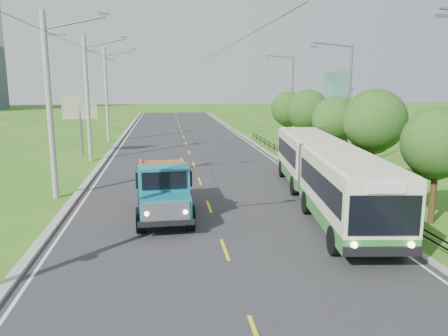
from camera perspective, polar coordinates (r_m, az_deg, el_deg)
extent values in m
plane|color=#2E6818|center=(17.06, 0.11, -10.66)|extent=(240.00, 240.00, 0.00)
cube|color=#28282B|center=(36.32, -4.20, 1.03)|extent=(14.00, 120.00, 0.02)
cube|color=#9E9E99|center=(36.59, -15.52, 0.83)|extent=(0.40, 120.00, 0.15)
cube|color=#9E9E99|center=(37.42, 6.80, 1.34)|extent=(0.30, 120.00, 0.10)
cube|color=silver|center=(36.53, -14.66, 0.77)|extent=(0.12, 120.00, 0.00)
cube|color=silver|center=(37.30, 6.05, 1.28)|extent=(0.12, 120.00, 0.00)
cube|color=yellow|center=(17.05, 0.11, -10.59)|extent=(0.12, 2.20, 0.00)
cube|color=black|center=(31.96, 10.96, 0.01)|extent=(0.04, 40.00, 0.60)
cylinder|color=gray|center=(25.49, -21.84, 7.32)|extent=(0.32, 0.32, 10.00)
cube|color=slate|center=(25.46, -21.34, 15.94)|extent=(1.20, 0.10, 0.10)
cube|color=slate|center=(25.15, -15.43, 18.88)|extent=(0.50, 0.18, 0.12)
cylinder|color=gray|center=(37.23, -17.41, 8.53)|extent=(0.32, 0.32, 10.00)
cube|color=slate|center=(37.22, -16.97, 14.42)|extent=(1.20, 0.10, 0.10)
cube|color=slate|center=(37.00, -12.93, 16.35)|extent=(0.50, 0.18, 0.12)
cylinder|color=gray|center=(49.10, -15.10, 9.14)|extent=(0.32, 0.32, 10.00)
cube|color=slate|center=(49.09, -14.73, 13.60)|extent=(1.20, 0.10, 0.10)
cube|color=slate|center=(48.93, -11.67, 15.03)|extent=(0.50, 0.18, 0.12)
cylinder|color=#382314|center=(21.90, 25.66, -2.79)|extent=(0.28, 0.28, 2.97)
sphere|color=#1E4714|center=(21.52, 26.16, 2.98)|extent=(3.18, 3.18, 3.18)
sphere|color=#1E4714|center=(22.13, 25.74, 1.54)|extent=(2.33, 2.33, 2.33)
cylinder|color=#382314|center=(26.95, 18.76, 0.56)|extent=(0.28, 0.28, 3.36)
sphere|color=#1E4714|center=(26.63, 19.10, 5.90)|extent=(3.60, 3.60, 3.60)
sphere|color=#1E4714|center=(27.23, 18.91, 4.49)|extent=(2.64, 2.64, 2.64)
cylinder|color=#382314|center=(32.38, 14.06, 2.19)|extent=(0.28, 0.28, 3.02)
sphere|color=#1E4714|center=(32.12, 14.25, 6.19)|extent=(3.24, 3.24, 3.24)
sphere|color=#1E4714|center=(32.71, 14.20, 5.14)|extent=(2.38, 2.38, 2.38)
cylinder|color=#382314|center=(37.94, 10.74, 3.76)|extent=(0.28, 0.28, 3.25)
sphere|color=#1E4714|center=(37.72, 10.87, 7.43)|extent=(3.48, 3.48, 3.48)
sphere|color=#1E4714|center=(38.30, 10.88, 6.44)|extent=(2.55, 2.55, 2.55)
cylinder|color=#382314|center=(43.64, 8.26, 4.66)|extent=(0.28, 0.28, 3.08)
sphere|color=#1E4714|center=(43.45, 8.34, 7.69)|extent=(3.30, 3.30, 3.30)
sphere|color=#1E4714|center=(44.03, 8.39, 6.87)|extent=(2.42, 2.42, 2.42)
cube|color=slate|center=(18.91, 26.51, 17.36)|extent=(0.45, 0.16, 0.12)
cylinder|color=slate|center=(32.46, 15.96, 7.43)|extent=(0.20, 0.20, 9.00)
cylinder|color=slate|center=(31.98, 14.01, 15.38)|extent=(2.80, 0.10, 0.34)
cube|color=slate|center=(31.52, 11.72, 15.27)|extent=(0.45, 0.16, 0.12)
cylinder|color=slate|center=(45.62, 8.89, 8.64)|extent=(0.20, 0.20, 9.00)
cylinder|color=slate|center=(45.28, 7.31, 14.24)|extent=(2.80, 0.10, 0.34)
cube|color=slate|center=(44.96, 5.65, 14.11)|extent=(0.45, 0.16, 0.12)
cylinder|color=silver|center=(24.98, 18.10, -3.67)|extent=(0.64, 0.64, 0.40)
sphere|color=#1E4714|center=(24.92, 18.14, -3.11)|extent=(0.44, 0.44, 0.44)
cylinder|color=silver|center=(32.17, 11.97, -0.14)|extent=(0.64, 0.64, 0.40)
sphere|color=#1E4714|center=(32.13, 11.99, 0.30)|extent=(0.44, 0.44, 0.44)
cylinder|color=silver|center=(39.68, 8.11, 2.08)|extent=(0.64, 0.64, 0.40)
sphere|color=#1E4714|center=(39.64, 8.12, 2.43)|extent=(0.44, 0.44, 0.44)
cylinder|color=slate|center=(40.60, -18.15, 4.41)|extent=(0.20, 0.20, 4.00)
cube|color=yellow|center=(40.43, -18.33, 7.50)|extent=(3.00, 0.15, 2.00)
cylinder|color=slate|center=(36.41, 15.78, 4.63)|extent=(0.24, 0.24, 5.00)
cylinder|color=slate|center=(41.02, 13.01, 5.44)|extent=(0.24, 0.24, 5.00)
cube|color=#144C47|center=(38.52, 14.55, 9.94)|extent=(0.20, 6.00, 3.00)
cube|color=#32772F|center=(19.43, 15.85, -5.71)|extent=(3.63, 8.26, 0.59)
cube|color=beige|center=(19.10, 16.06, -1.91)|extent=(3.63, 8.26, 2.06)
cube|color=black|center=(19.10, 16.06, -1.88)|extent=(3.59, 7.63, 1.01)
cube|color=#32772F|center=(27.72, 10.78, -0.52)|extent=(3.56, 7.73, 0.59)
cube|color=beige|center=(27.49, 10.88, 2.18)|extent=(3.56, 7.73, 2.06)
cube|color=black|center=(27.49, 10.88, 2.21)|extent=(3.53, 7.10, 1.01)
cube|color=#4C4C4C|center=(23.44, 12.90, -0.14)|extent=(2.62, 1.37, 2.54)
cube|color=black|center=(15.47, 20.25, -5.85)|extent=(2.39, 0.36, 1.39)
cylinder|color=black|center=(16.91, 14.23, -9.19)|extent=(0.48, 1.14, 1.11)
cylinder|color=black|center=(17.68, 21.89, -8.78)|extent=(0.48, 1.14, 1.11)
cylinder|color=black|center=(21.76, 10.76, -4.49)|extent=(0.48, 1.14, 1.11)
cylinder|color=black|center=(22.36, 16.84, -4.35)|extent=(0.48, 1.14, 1.11)
cylinder|color=black|center=(25.21, 9.16, -2.29)|extent=(0.48, 1.14, 1.11)
cylinder|color=black|center=(25.72, 14.46, -2.24)|extent=(0.48, 1.14, 1.11)
cylinder|color=black|center=(29.94, 7.59, -0.13)|extent=(0.48, 1.14, 1.11)
cylinder|color=black|center=(30.38, 12.09, -0.12)|extent=(0.48, 1.14, 1.11)
cube|color=#167487|center=(18.72, -7.65, -5.15)|extent=(2.18, 1.50, 1.02)
cube|color=#167487|center=(20.06, -7.85, -2.55)|extent=(2.29, 1.70, 2.04)
cube|color=black|center=(19.95, -7.89, -1.13)|extent=(2.51, 1.41, 0.71)
cube|color=black|center=(21.09, -7.85, -4.59)|extent=(1.22, 6.14, 0.25)
cube|color=orange|center=(22.53, -8.07, -0.92)|extent=(2.44, 3.13, 1.32)
cylinder|color=black|center=(19.07, -10.86, -6.70)|extent=(0.39, 1.13, 1.12)
cylinder|color=black|center=(19.14, -4.41, -6.47)|extent=(0.39, 1.13, 1.12)
cylinder|color=black|center=(22.99, -10.68, -3.63)|extent=(0.39, 1.13, 1.12)
cylinder|color=black|center=(23.04, -5.35, -3.45)|extent=(0.39, 1.13, 1.12)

